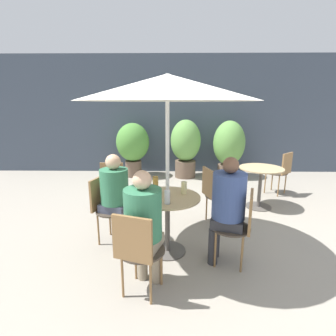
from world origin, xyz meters
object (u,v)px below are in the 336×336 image
(potted_plant_0, at_px, (133,145))
(beer_glass_1, at_px, (167,197))
(cafe_table_far, at_px, (261,178))
(potted_plant_2, at_px, (229,146))
(seated_person_1, at_px, (144,221))
(seated_person_2, at_px, (227,203))
(beer_glass_2, at_px, (184,188))
(bistro_chair_0, at_px, (106,204))
(bistro_chair_1, at_px, (137,248))
(bistro_chair_2, at_px, (240,222))
(bistro_chair_4, at_px, (214,191))
(umbrella, at_px, (167,88))
(cafe_table_near, at_px, (167,211))
(potted_plant_1, at_px, (186,145))
(bistro_chair_3, at_px, (114,181))
(bistro_chair_5, at_px, (281,169))
(beer_glass_0, at_px, (156,184))
(seated_person_0, at_px, (116,192))

(potted_plant_0, bearing_deg, beer_glass_1, -76.04)
(cafe_table_far, relative_size, potted_plant_2, 0.53)
(seated_person_1, distance_m, seated_person_2, 0.98)
(beer_glass_2, relative_size, potted_plant_0, 0.11)
(bistro_chair_0, bearing_deg, bistro_chair_1, -135.00)
(bistro_chair_1, xyz_separation_m, seated_person_2, (0.92, 0.60, 0.21))
(beer_glass_2, bearing_deg, bistro_chair_2, -31.47)
(bistro_chair_4, bearing_deg, umbrella, 123.02)
(potted_plant_2, distance_m, umbrella, 3.91)
(bistro_chair_1, bearing_deg, potted_plant_0, -63.50)
(cafe_table_near, distance_m, bistro_chair_0, 0.85)
(potted_plant_1, xyz_separation_m, umbrella, (-0.38, -3.43, 1.15))
(seated_person_1, relative_size, seated_person_2, 0.97)
(bistro_chair_3, relative_size, beer_glass_2, 5.84)
(cafe_table_near, distance_m, seated_person_1, 0.72)
(bistro_chair_0, bearing_deg, potted_plant_1, -2.85)
(bistro_chair_0, height_order, bistro_chair_5, same)
(bistro_chair_5, bearing_deg, beer_glass_0, -2.40)
(potted_plant_1, height_order, umbrella, umbrella)
(bistro_chair_5, xyz_separation_m, beer_glass_0, (-2.37, -1.96, 0.30))
(bistro_chair_2, relative_size, seated_person_1, 0.72)
(seated_person_0, relative_size, beer_glass_0, 6.00)
(bistro_chair_0, height_order, umbrella, umbrella)
(bistro_chair_2, bearing_deg, seated_person_0, -90.00)
(bistro_chair_3, xyz_separation_m, beer_glass_1, (0.93, -1.49, 0.27))
(bistro_chair_5, height_order, beer_glass_0, beer_glass_0)
(cafe_table_far, distance_m, umbrella, 2.59)
(potted_plant_2, bearing_deg, potted_plant_1, -179.43)
(bistro_chair_5, height_order, potted_plant_1, potted_plant_1)
(beer_glass_1, relative_size, umbrella, 0.07)
(umbrella, bearing_deg, seated_person_2, -17.71)
(bistro_chair_0, xyz_separation_m, potted_plant_2, (2.25, 3.18, 0.26))
(seated_person_2, bearing_deg, umbrella, -90.00)
(bistro_chair_3, height_order, umbrella, umbrella)
(cafe_table_near, height_order, beer_glass_0, beer_glass_0)
(seated_person_1, bearing_deg, potted_plant_0, -62.58)
(cafe_table_near, height_order, bistro_chair_4, bistro_chair_4)
(bistro_chair_3, distance_m, potted_plant_1, 2.55)
(bistro_chair_1, height_order, beer_glass_0, beer_glass_0)
(beer_glass_0, distance_m, umbrella, 1.16)
(bistro_chair_0, xyz_separation_m, bistro_chair_1, (0.55, -1.06, 0.00))
(bistro_chair_4, bearing_deg, bistro_chair_3, 57.30)
(cafe_table_far, bearing_deg, potted_plant_2, 94.28)
(bistro_chair_4, bearing_deg, seated_person_1, 132.11)
(cafe_table_near, bearing_deg, seated_person_2, -17.71)
(bistro_chair_3, distance_m, bistro_chair_4, 1.68)
(bistro_chair_1, bearing_deg, bistro_chair_2, -135.00)
(potted_plant_2, bearing_deg, bistro_chair_3, -137.47)
(bistro_chair_3, xyz_separation_m, potted_plant_2, (2.37, 2.18, 0.26))
(bistro_chair_2, bearing_deg, potted_plant_2, -172.08)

